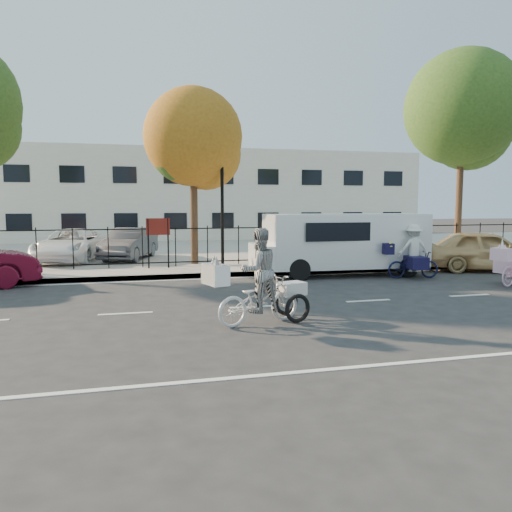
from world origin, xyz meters
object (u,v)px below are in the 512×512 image
object	(u,v)px
white_van	(342,241)
bull_bike	(413,257)
lot_car_b	(71,245)
lamppost	(222,186)
gold_sedan	(486,251)
zebra_trike	(259,287)
lot_car_c	(129,244)

from	to	relation	value
white_van	bull_bike	bearing A→B (deg)	-30.93
bull_bike	white_van	size ratio (longest dim) A/B	0.33
white_van	lot_car_b	bearing A→B (deg)	152.35
lamppost	gold_sedan	world-z (taller)	lamppost
zebra_trike	lot_car_c	xyz separation A→B (m)	(-2.53, 11.73, 0.04)
white_van	lot_car_c	size ratio (longest dim) A/B	1.53
lamppost	gold_sedan	distance (m)	9.95
gold_sedan	lot_car_b	bearing A→B (deg)	89.67
zebra_trike	bull_bike	size ratio (longest dim) A/B	1.17
white_van	lamppost	bearing A→B (deg)	151.16
lamppost	lot_car_c	xyz separation A→B (m)	(-3.36, 3.27, -2.31)
gold_sedan	lot_car_c	bearing A→B (deg)	85.87
bull_bike	lamppost	bearing A→B (deg)	66.96
lot_car_b	zebra_trike	bearing A→B (deg)	-56.14
white_van	lot_car_c	world-z (taller)	white_van
bull_bike	lot_car_b	bearing A→B (deg)	68.29
white_van	gold_sedan	size ratio (longest dim) A/B	1.36
white_van	lot_car_c	xyz separation A→B (m)	(-7.13, 5.57, -0.37)
lamppost	gold_sedan	xyz separation A→B (m)	(9.28, -2.72, -2.35)
gold_sedan	lamppost	bearing A→B (deg)	94.91
lamppost	lot_car_c	bearing A→B (deg)	135.73
zebra_trike	lot_car_b	world-z (taller)	zebra_trike
bull_bike	gold_sedan	size ratio (longest dim) A/B	0.44
white_van	gold_sedan	distance (m)	5.54
bull_bike	white_van	distance (m)	2.39
zebra_trike	gold_sedan	world-z (taller)	zebra_trike
bull_bike	white_van	world-z (taller)	white_van
gold_sedan	bull_bike	bearing A→B (deg)	125.14
zebra_trike	gold_sedan	size ratio (longest dim) A/B	0.52
zebra_trike	lot_car_c	bearing A→B (deg)	-4.79
lamppost	white_van	world-z (taller)	lamppost
lot_car_c	lamppost	bearing A→B (deg)	-25.38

